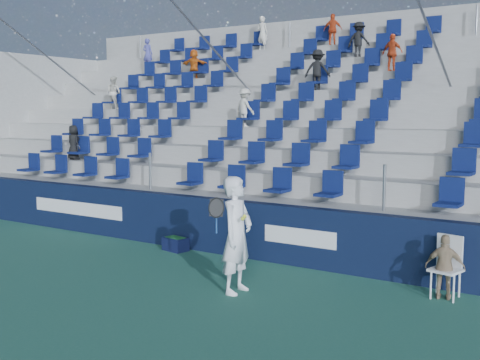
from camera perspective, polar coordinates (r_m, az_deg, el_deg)
name	(u,v)px	position (r m, az deg, el deg)	size (l,w,h in m)	color
ground	(141,292)	(10.72, -9.37, -10.42)	(70.00, 70.00, 0.00)	#2C6752
sponsor_wall	(241,229)	(12.98, 0.13, -4.63)	(24.00, 0.32, 1.20)	black
grandstand	(340,146)	(17.25, 9.50, 3.16)	(24.00, 8.17, 6.63)	#A6A6A1
tennis_player	(237,235)	(10.31, -0.31, -5.22)	(0.69, 0.77, 2.01)	white
line_judge_chair	(448,262)	(10.75, 19.09, -7.36)	(0.55, 0.56, 1.04)	white
line_judge	(445,267)	(10.61, 18.87, -7.81)	(0.64, 0.27, 1.09)	tan
ball_bin	(176,243)	(13.64, -6.13, -5.99)	(0.60, 0.45, 0.31)	#0F1438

